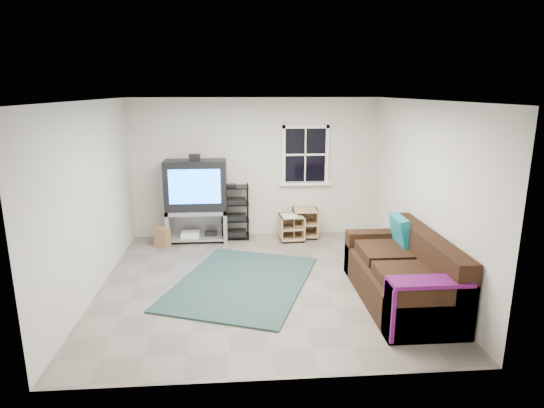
{
  "coord_description": "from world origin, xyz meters",
  "views": [
    {
      "loc": [
        -0.32,
        -6.14,
        2.74
      ],
      "look_at": [
        0.18,
        0.4,
        1.08
      ],
      "focal_mm": 30.0,
      "sensor_mm": 36.0,
      "label": 1
    }
  ],
  "objects": [
    {
      "name": "side_table_left",
      "position": [
        0.93,
        2.08,
        0.29
      ],
      "size": [
        0.48,
        0.48,
        0.55
      ],
      "rotation": [
        0.0,
        0.0,
        -0.03
      ],
      "color": "tan",
      "rests_on": "ground"
    },
    {
      "name": "side_table_right",
      "position": [
        0.65,
        1.9,
        0.28
      ],
      "size": [
        0.47,
        0.49,
        0.51
      ],
      "rotation": [
        0.0,
        0.0,
        0.08
      ],
      "color": "tan",
      "rests_on": "ground"
    },
    {
      "name": "paper_bag",
      "position": [
        -1.69,
        1.7,
        0.18
      ],
      "size": [
        0.3,
        0.25,
        0.36
      ],
      "primitive_type": "cube",
      "rotation": [
        0.0,
        0.0,
        -0.4
      ],
      "color": "brown",
      "rests_on": "ground"
    },
    {
      "name": "sofa",
      "position": [
        1.83,
        -0.72,
        0.35
      ],
      "size": [
        0.97,
        2.19,
        1.0
      ],
      "color": "black",
      "rests_on": "ground"
    },
    {
      "name": "room",
      "position": [
        0.95,
        2.27,
        1.48
      ],
      "size": [
        4.6,
        4.62,
        4.6
      ],
      "color": "slate",
      "rests_on": "ground"
    },
    {
      "name": "tv_unit",
      "position": [
        -1.08,
        2.0,
        0.89
      ],
      "size": [
        1.1,
        0.55,
        1.62
      ],
      "color": "#94949C",
      "rests_on": "ground"
    },
    {
      "name": "av_rack",
      "position": [
        -0.39,
        2.09,
        0.45
      ],
      "size": [
        0.52,
        0.38,
        1.04
      ],
      "color": "black",
      "rests_on": "ground"
    },
    {
      "name": "shag_rug",
      "position": [
        -0.29,
        0.0,
        0.01
      ],
      "size": [
        2.48,
        2.87,
        0.03
      ],
      "primitive_type": "cube",
      "rotation": [
        0.0,
        0.0,
        -0.35
      ],
      "color": "black",
      "rests_on": "ground"
    }
  ]
}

